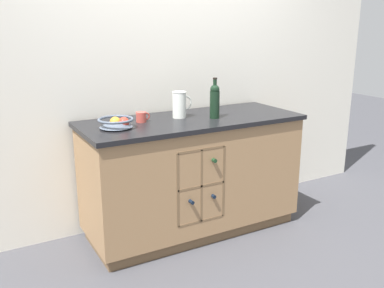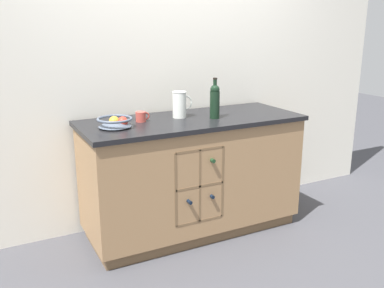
% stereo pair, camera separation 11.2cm
% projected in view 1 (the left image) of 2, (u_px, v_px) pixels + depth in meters
% --- Properties ---
extents(ground_plane, '(14.00, 14.00, 0.00)m').
position_uv_depth(ground_plane, '(192.00, 229.00, 3.55)').
color(ground_plane, '#424247').
extents(back_wall, '(4.40, 0.06, 2.55)m').
position_uv_depth(back_wall, '(169.00, 70.00, 3.54)').
color(back_wall, silver).
rests_on(back_wall, ground_plane).
extents(kitchen_island, '(1.73, 0.71, 0.94)m').
position_uv_depth(kitchen_island, '(192.00, 175.00, 3.42)').
color(kitchen_island, brown).
rests_on(kitchen_island, ground_plane).
extents(fruit_bowl, '(0.25, 0.25, 0.08)m').
position_uv_depth(fruit_bowl, '(116.00, 122.00, 2.97)').
color(fruit_bowl, '#4C5666').
rests_on(fruit_bowl, kitchen_island).
extents(white_pitcher, '(0.17, 0.11, 0.20)m').
position_uv_depth(white_pitcher, '(180.00, 104.00, 3.30)').
color(white_pitcher, silver).
rests_on(white_pitcher, kitchen_island).
extents(ceramic_mug, '(0.11, 0.08, 0.08)m').
position_uv_depth(ceramic_mug, '(142.00, 117.00, 3.16)').
color(ceramic_mug, '#B7473D').
rests_on(ceramic_mug, kitchen_island).
extents(standing_wine_bottle, '(0.08, 0.08, 0.31)m').
position_uv_depth(standing_wine_bottle, '(215.00, 100.00, 3.27)').
color(standing_wine_bottle, black).
rests_on(standing_wine_bottle, kitchen_island).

